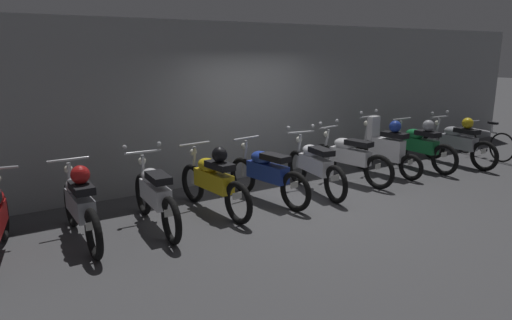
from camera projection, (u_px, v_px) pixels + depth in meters
The scene contains 12 objects.
ground_plane at pixel (298, 199), 7.84m from camera, with size 80.00×80.00×0.00m, color #424244.
back_wall at pixel (243, 102), 9.03m from camera, with size 17.05×0.30×3.02m, color gray.
motorbike_slot_1 at pixel (80, 204), 6.01m from camera, with size 0.56×1.95×1.08m.
motorbike_slot_2 at pixel (155, 195), 6.49m from camera, with size 0.59×1.95×1.15m.
motorbike_slot_3 at pixel (213, 180), 7.12m from camera, with size 0.56×1.95×1.08m.
motorbike_slot_4 at pixel (266, 173), 7.66m from camera, with size 0.57×1.94×1.03m.
motorbike_slot_5 at pixel (314, 165), 8.16m from camera, with size 0.59×1.94×1.15m.
motorbike_slot_6 at pixel (349, 157), 8.82m from camera, with size 0.61×1.93×1.15m.
motorbike_slot_7 at pixel (386, 147), 9.32m from camera, with size 0.58×1.68×1.29m.
motorbike_slot_8 at pixel (419, 145), 9.83m from camera, with size 0.56×1.95×1.08m.
motorbike_slot_9 at pixel (458, 141), 10.15m from camera, with size 0.59×1.95×1.15m.
bicycle at pixel (483, 142), 10.90m from camera, with size 0.50×1.71×0.89m.
Camera 1 is at (-4.59, -5.94, 2.48)m, focal length 32.00 mm.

